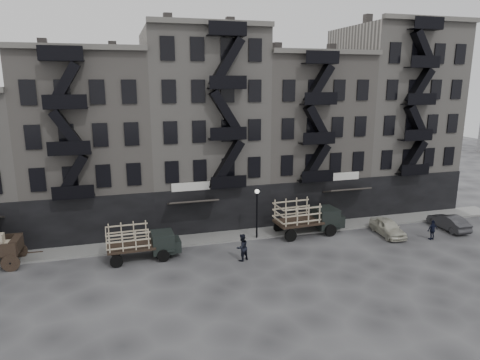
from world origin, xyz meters
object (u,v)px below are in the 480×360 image
object	(u,v)px
stake_truck_west	(141,240)
stake_truck_east	(307,215)
car_east	(388,227)
policeman	(433,230)
pedestrian_mid	(242,247)
car_far	(449,222)

from	to	relation	value
stake_truck_west	stake_truck_east	distance (m)	13.97
stake_truck_east	car_east	bearing A→B (deg)	-21.07
stake_truck_east	policeman	xyz separation A→B (m)	(9.38, -4.05, -0.87)
pedestrian_mid	policeman	xyz separation A→B (m)	(16.26, -0.28, -0.18)
stake_truck_west	stake_truck_east	world-z (taller)	stake_truck_east
car_east	car_far	world-z (taller)	car_east
policeman	pedestrian_mid	bearing A→B (deg)	-5.42
car_far	policeman	world-z (taller)	policeman
stake_truck_west	car_far	size ratio (longest dim) A/B	1.29
stake_truck_west	car_far	distance (m)	26.40
stake_truck_east	pedestrian_mid	xyz separation A→B (m)	(-6.88, -3.77, -0.69)
stake_truck_east	stake_truck_west	bearing A→B (deg)	-176.96
car_east	policeman	xyz separation A→B (m)	(2.90, -1.93, 0.14)
car_east	stake_truck_east	bearing A→B (deg)	166.80
stake_truck_east	pedestrian_mid	bearing A→B (deg)	-154.29
pedestrian_mid	policeman	distance (m)	16.27
stake_truck_west	stake_truck_east	bearing A→B (deg)	4.52
car_east	car_far	distance (m)	6.01
policeman	car_east	bearing A→B (deg)	-38.07
car_far	pedestrian_mid	world-z (taller)	pedestrian_mid
stake_truck_west	stake_truck_east	xyz separation A→B (m)	(13.89, 1.46, 0.20)
stake_truck_east	car_far	xyz separation A→B (m)	(12.48, -2.36, -1.03)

